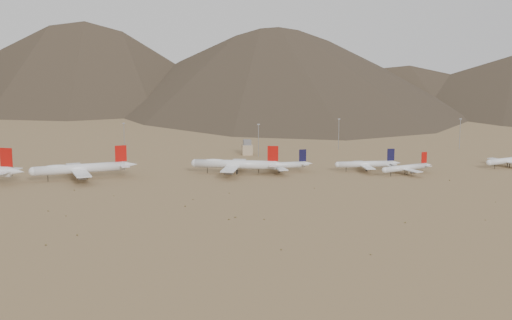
{
  "coord_description": "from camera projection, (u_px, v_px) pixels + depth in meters",
  "views": [
    {
      "loc": [
        -35.9,
        -432.67,
        88.56
      ],
      "look_at": [
        25.19,
        30.0,
        10.81
      ],
      "focal_mm": 50.0,
      "sensor_mm": 36.0,
      "label": 1
    }
  ],
  "objects": [
    {
      "name": "mast_west",
      "position": [
        124.0,
        137.0,
        559.49
      ],
      "size": [
        2.0,
        0.6,
        25.7
      ],
      "color": "gray",
      "rests_on": "ground"
    },
    {
      "name": "ground",
      "position": [
        222.0,
        186.0,
        442.31
      ],
      "size": [
        3000.0,
        3000.0,
        0.0
      ],
      "primitive_type": "plane",
      "color": "#9D7951",
      "rests_on": "ground"
    },
    {
      "name": "widebody_centre",
      "position": [
        80.0,
        168.0,
        462.54
      ],
      "size": [
        68.61,
        54.1,
        20.8
      ],
      "rotation": [
        0.0,
        0.0,
        0.25
      ],
      "color": "white",
      "rests_on": "ground"
    },
    {
      "name": "narrowbody_d",
      "position": [
        509.0,
        160.0,
        508.03
      ],
      "size": [
        43.18,
        32.43,
        15.06
      ],
      "rotation": [
        0.0,
        0.0,
        0.38
      ],
      "color": "white",
      "rests_on": "ground"
    },
    {
      "name": "narrowbody_a",
      "position": [
        279.0,
        165.0,
        486.79
      ],
      "size": [
        46.38,
        33.65,
        15.35
      ],
      "rotation": [
        0.0,
        0.0,
        0.13
      ],
      "color": "white",
      "rests_on": "ground"
    },
    {
      "name": "mast_far_east",
      "position": [
        460.0,
        132.0,
        591.58
      ],
      "size": [
        2.0,
        0.6,
        25.7
      ],
      "color": "gray",
      "rests_on": "ground"
    },
    {
      "name": "narrowbody_c",
      "position": [
        407.0,
        168.0,
        480.07
      ],
      "size": [
        40.56,
        30.44,
        14.12
      ],
      "rotation": [
        0.0,
        0.0,
        0.38
      ],
      "color": "white",
      "rests_on": "ground"
    },
    {
      "name": "narrowbody_b",
      "position": [
        367.0,
        164.0,
        491.49
      ],
      "size": [
        46.88,
        33.41,
        15.47
      ],
      "rotation": [
        0.0,
        0.0,
        -0.0
      ],
      "color": "white",
      "rests_on": "ground"
    },
    {
      "name": "mountain_ridge",
      "position": [
        180.0,
        7.0,
        1297.78
      ],
      "size": [
        4400.0,
        1000.0,
        300.0
      ],
      "color": "#49392B",
      "rests_on": "ground"
    },
    {
      "name": "widebody_east",
      "position": [
        236.0,
        164.0,
        480.73
      ],
      "size": [
        64.88,
        51.33,
        19.78
      ],
      "rotation": [
        0.0,
        0.0,
        -0.28
      ],
      "color": "white",
      "rests_on": "ground"
    },
    {
      "name": "mast_east",
      "position": [
        339.0,
        132.0,
        590.31
      ],
      "size": [
        2.0,
        0.6,
        25.7
      ],
      "color": "gray",
      "rests_on": "ground"
    },
    {
      "name": "desert_scrub",
      "position": [
        272.0,
        218.0,
        360.91
      ],
      "size": [
        387.61,
        155.83,
        0.9
      ],
      "color": "brown",
      "rests_on": "ground"
    },
    {
      "name": "mast_centre",
      "position": [
        258.0,
        139.0,
        552.45
      ],
      "size": [
        2.0,
        0.6,
        25.7
      ],
      "color": "gray",
      "rests_on": "ground"
    },
    {
      "name": "control_tower",
      "position": [
        247.0,
        148.0,
        562.66
      ],
      "size": [
        8.0,
        8.0,
        12.0
      ],
      "color": "tan",
      "rests_on": "ground"
    }
  ]
}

